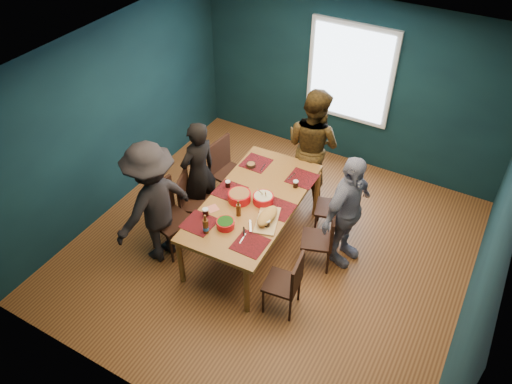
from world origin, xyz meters
The scene contains 26 objects.
room centered at (0.00, 0.27, 1.37)m, with size 5.01×5.01×2.71m.
dining_table centered at (-0.25, -0.06, 0.75)m, with size 1.19×2.22×0.82m.
chair_left_far centered at (-1.11, 0.62, 0.59)m, with size 0.50×0.50×1.01m.
chair_left_mid centered at (-1.20, -0.15, 0.52)m, with size 0.51×0.51×0.89m.
chair_left_near centered at (-1.27, -0.61, 0.59)m, with size 0.55×0.55×1.02m.
chair_right_far centered at (0.61, 0.73, 0.50)m, with size 0.48×0.48×0.87m.
chair_right_mid centered at (0.70, 0.08, 0.51)m, with size 0.50×0.50×0.87m.
chair_right_near centered at (0.64, -0.79, 0.51)m, with size 0.44×0.44×0.87m.
person_far_left centered at (-1.21, 0.10, 0.79)m, with size 0.58×0.38×1.58m, color black.
person_back centered at (-0.05, 1.33, 0.89)m, with size 0.87×0.68×1.79m, color black.
person_right centered at (0.88, 0.31, 0.82)m, with size 0.96×0.40×1.63m, color silver.
person_near_left centered at (-1.27, -0.80, 0.88)m, with size 1.14×0.65×1.76m, color black.
bowl_salad centered at (-0.40, -0.16, 0.89)m, with size 0.29×0.29×0.12m.
bowl_dumpling centered at (-0.12, -0.04, 0.88)m, with size 0.26×0.26×0.25m.
bowl_herbs centered at (-0.29, -0.66, 0.88)m, with size 0.22×0.22×0.10m.
cutting_board centered at (0.09, -0.32, 0.89)m, with size 0.39×0.64×0.14m.
small_bowl centered at (-0.62, 0.53, 0.85)m, with size 0.13×0.13×0.05m.
beer_bottle_a centered at (-0.44, -0.85, 0.92)m, with size 0.07×0.07×0.27m.
beer_bottle_b centered at (-0.26, -0.41, 0.91)m, with size 0.06×0.06×0.23m.
cola_glass_a centered at (-0.61, -0.61, 0.88)m, with size 0.08×0.08×0.11m.
cola_glass_b centered at (0.14, -0.42, 0.88)m, with size 0.08×0.08×0.11m.
cola_glass_c centered at (0.11, 0.44, 0.88)m, with size 0.07×0.07×0.10m.
cola_glass_d centered at (-0.67, 0.00, 0.88)m, with size 0.07×0.07×0.10m.
napkin_a centered at (0.07, 0.02, 0.82)m, with size 0.12×0.12×0.00m, color #DD715D.
napkin_b centered at (-0.61, -0.46, 0.83)m, with size 0.13×0.13×0.00m, color #DD715D.
napkin_c centered at (0.12, -0.76, 0.83)m, with size 0.15×0.15×0.00m, color #DD715D.
Camera 1 is at (2.15, -4.26, 5.00)m, focal length 35.00 mm.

